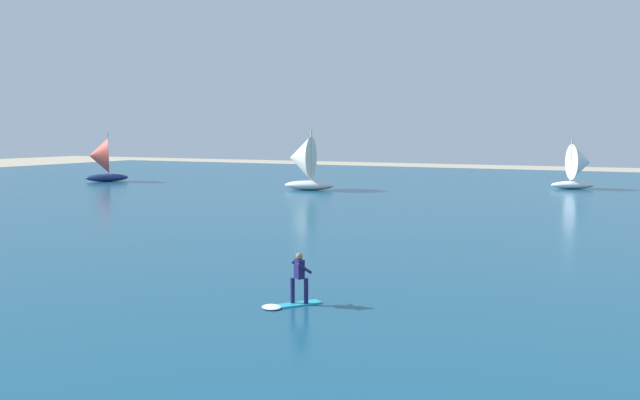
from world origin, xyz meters
TOP-DOWN VIEW (x-y plane):
  - ocean at (0.00, 51.15)m, footprint 160.00×90.00m
  - kitesurfer at (0.24, 15.28)m, footprint 1.64×1.89m
  - sailboat_far_left at (-43.46, 51.26)m, footprint 4.74×4.77m
  - sailboat_center_horizon at (4.93, 64.49)m, footprint 4.31×3.86m
  - sailboat_anchored_offshore at (-18.62, 51.96)m, footprint 5.02×4.35m

SIDE VIEW (x-z plane):
  - ocean at x=0.00m, z-range 0.00..0.10m
  - kitesurfer at x=0.24m, z-range -0.13..1.54m
  - sailboat_center_horizon at x=4.93m, z-range -0.10..4.74m
  - sailboat_far_left at x=-43.46m, z-range -0.13..5.26m
  - sailboat_anchored_offshore at x=-18.62m, z-range -0.14..5.55m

